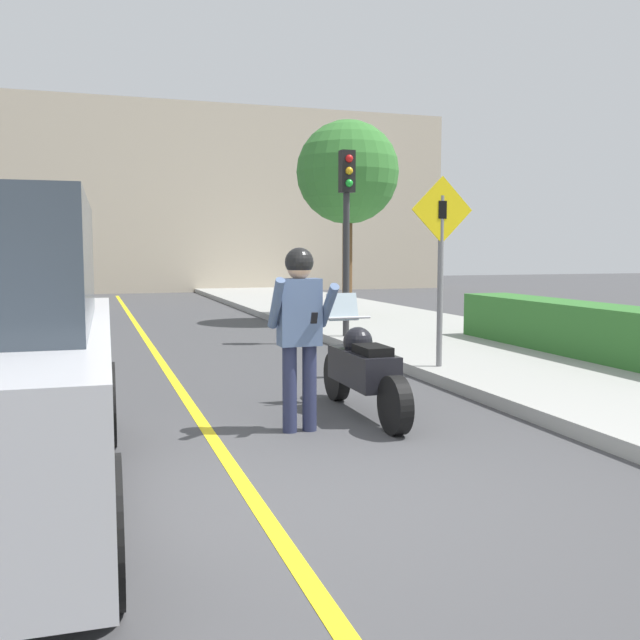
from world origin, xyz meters
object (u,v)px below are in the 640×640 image
Objects in this scene: parked_car_white at (28,278)px; parked_car_blue at (1,287)px; crossing_sign at (441,253)px; traffic_light at (347,207)px; person_biker at (300,319)px; street_tree at (348,173)px; motorcycle at (363,370)px.

parked_car_blue is at bearing -92.23° from parked_car_white.
crossing_sign is 0.76× the size of traffic_light.
person_biker is 0.38× the size of street_tree.
crossing_sign is 0.62× the size of parked_car_white.
motorcycle is 6.12m from traffic_light.
person_biker is 6.64m from traffic_light.
parked_car_blue is at bearing 122.28° from crossing_sign.
traffic_light is at bearing -110.49° from street_tree.
street_tree is (1.40, 3.73, 1.04)m from traffic_light.
crossing_sign is 17.52m from parked_car_white.
person_biker reaches higher than parked_car_white.
motorcycle is 1.13m from person_biker.
parked_car_white is at bearing 104.24° from motorcycle.
parked_car_blue is (-6.64, 6.87, -1.69)m from traffic_light.
street_tree is 12.13m from parked_car_white.
parked_car_blue is 1.00× the size of parked_car_white.
crossing_sign is 3.76m from traffic_light.
motorcycle is at bearing -135.88° from crossing_sign.
street_tree is at bearing 70.69° from motorcycle.
parked_car_white is at bearing 101.47° from person_biker.
person_biker is 10.76m from street_tree.
street_tree reaches higher than crossing_sign.
parked_car_blue is at bearing 107.29° from person_biker.
street_tree is at bearing -21.31° from parked_car_blue.
parked_car_blue is (-6.66, 10.54, -0.86)m from crossing_sign.
parked_car_blue is (-8.03, 3.13, -2.73)m from street_tree.
parked_car_blue is 5.74m from parked_car_white.
person_biker is 13.39m from parked_car_blue.
person_biker is 0.52× the size of traffic_light.
motorcycle is 2.85m from crossing_sign.
street_tree reaches higher than traffic_light.
traffic_light reaches higher than person_biker.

